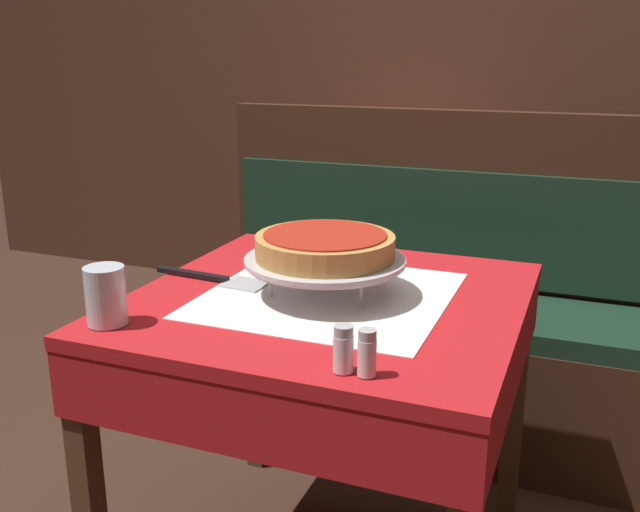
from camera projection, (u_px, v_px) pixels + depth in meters
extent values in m
cube|color=red|center=(328.00, 302.00, 1.58)|extent=(0.84, 0.84, 0.03)
cube|color=white|center=(328.00, 295.00, 1.58)|extent=(0.52, 0.52, 0.00)
cube|color=red|center=(328.00, 337.00, 1.61)|extent=(0.83, 0.83, 0.14)
cube|color=#4C331E|center=(89.00, 505.00, 1.48)|extent=(0.05, 0.05, 0.71)
cube|color=#4C331E|center=(255.00, 360.00, 2.16)|extent=(0.05, 0.05, 0.71)
cube|color=#4C331E|center=(514.00, 405.00, 1.89)|extent=(0.05, 0.05, 0.71)
cube|color=red|center=(388.00, 179.00, 3.01)|extent=(0.73, 0.73, 0.03)
cube|color=white|center=(389.00, 175.00, 3.00)|extent=(0.45, 0.45, 0.00)
cube|color=red|center=(388.00, 202.00, 3.04)|extent=(0.72, 0.72, 0.17)
cube|color=#4C331E|center=(287.00, 277.00, 2.94)|extent=(0.05, 0.05, 0.72)
cube|color=#4C331E|center=(445.00, 296.00, 2.70)|extent=(0.05, 0.05, 0.72)
cube|color=#4C331E|center=(341.00, 239.00, 3.52)|extent=(0.05, 0.05, 0.72)
cube|color=#4C331E|center=(475.00, 252.00, 3.29)|extent=(0.05, 0.05, 0.72)
cube|color=#3D2316|center=(417.00, 372.00, 2.40)|extent=(1.48, 0.44, 0.43)
cube|color=#193323|center=(420.00, 304.00, 2.33)|extent=(1.45, 0.43, 0.06)
cube|color=#3D2316|center=(437.00, 197.00, 2.41)|extent=(1.48, 0.06, 0.58)
cube|color=#193323|center=(433.00, 225.00, 2.40)|extent=(1.42, 0.02, 0.37)
cube|color=#4C2D1E|center=(488.00, 63.00, 3.26)|extent=(6.00, 0.04, 2.40)
cylinder|color=#ADADB2|center=(343.00, 265.00, 1.68)|extent=(0.01, 0.01, 0.07)
cylinder|color=#ADADB2|center=(271.00, 282.00, 1.55)|extent=(0.01, 0.01, 0.07)
cylinder|color=#ADADB2|center=(361.00, 294.00, 1.48)|extent=(0.01, 0.01, 0.07)
cylinder|color=#ADADB2|center=(325.00, 266.00, 1.56)|extent=(0.24, 0.24, 0.01)
cylinder|color=silver|center=(325.00, 263.00, 1.56)|extent=(0.34, 0.34, 0.01)
cylinder|color=silver|center=(325.00, 260.00, 1.56)|extent=(0.35, 0.35, 0.01)
cylinder|color=#C68E47|center=(325.00, 247.00, 1.55)|extent=(0.31, 0.31, 0.05)
cylinder|color=#B22819|center=(325.00, 235.00, 1.54)|extent=(0.27, 0.27, 0.01)
cube|color=#BCBCC1|center=(246.00, 284.00, 1.64)|extent=(0.10, 0.09, 0.00)
cube|color=black|center=(193.00, 274.00, 1.70)|extent=(0.20, 0.04, 0.01)
cylinder|color=silver|center=(106.00, 295.00, 1.39)|extent=(0.08, 0.08, 0.12)
cylinder|color=silver|center=(343.00, 354.00, 1.19)|extent=(0.03, 0.03, 0.06)
cylinder|color=#B7B7BC|center=(344.00, 331.00, 1.18)|extent=(0.03, 0.03, 0.02)
cylinder|color=silver|center=(367.00, 358.00, 1.18)|extent=(0.03, 0.03, 0.06)
cylinder|color=#B7B7BC|center=(367.00, 335.00, 1.17)|extent=(0.03, 0.03, 0.02)
cube|color=black|center=(399.00, 176.00, 2.90)|extent=(0.13, 0.13, 0.03)
cylinder|color=black|center=(400.00, 154.00, 2.87)|extent=(0.01, 0.01, 0.15)
cylinder|color=gold|center=(402.00, 157.00, 2.91)|extent=(0.04, 0.04, 0.11)
cylinder|color=white|center=(397.00, 160.00, 2.84)|extent=(0.04, 0.04, 0.11)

